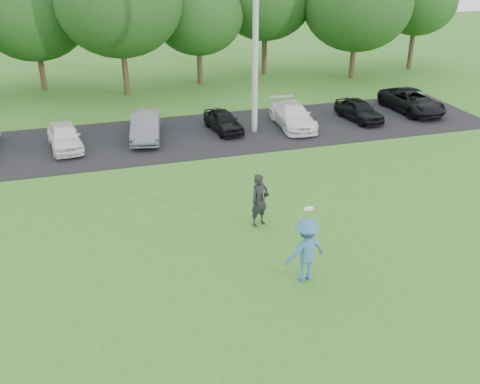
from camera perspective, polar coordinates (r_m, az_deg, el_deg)
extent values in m
plane|color=#336B1E|center=(15.62, 3.71, -9.68)|extent=(100.00, 100.00, 0.00)
cube|color=black|center=(26.87, -5.81, 5.97)|extent=(32.00, 6.50, 0.03)
cylinder|color=#A2A39E|center=(26.09, 1.68, 17.88)|extent=(0.28, 0.28, 10.96)
imported|color=#356797|center=(15.36, 7.04, -6.16)|extent=(1.37, 0.94, 1.95)
cylinder|color=white|center=(14.77, 7.32, -1.77)|extent=(0.28, 0.27, 0.11)
imported|color=black|center=(18.11, 2.09, -0.87)|extent=(0.80, 0.67, 1.87)
cube|color=black|center=(17.89, 2.83, -0.26)|extent=(0.17, 0.14, 0.10)
imported|color=white|center=(26.17, -18.21, 5.62)|extent=(1.78, 3.54, 1.16)
imported|color=#56585D|center=(26.55, -10.02, 6.93)|extent=(1.96, 3.99, 1.26)
imported|color=black|center=(27.28, -1.80, 7.61)|extent=(1.65, 3.24, 1.06)
imported|color=white|center=(28.02, 5.63, 8.11)|extent=(1.84, 4.12, 1.18)
imported|color=black|center=(29.65, 12.58, 8.55)|extent=(1.75, 3.42, 1.11)
imported|color=black|center=(31.91, 17.87, 9.24)|extent=(2.25, 4.49, 1.22)
cylinder|color=#38281C|center=(37.23, -20.33, 11.86)|extent=(0.36, 0.36, 2.20)
ellipsoid|color=#214C19|center=(36.63, -21.22, 17.31)|extent=(6.68, 6.68, 5.68)
cylinder|color=#38281C|center=(34.46, -12.12, 12.28)|extent=(0.36, 0.36, 2.70)
ellipsoid|color=#214C19|center=(33.78, -12.80, 19.10)|extent=(7.42, 7.42, 6.31)
cylinder|color=#38281C|center=(36.58, -4.31, 13.12)|extent=(0.36, 0.36, 2.20)
ellipsoid|color=#214C19|center=(36.01, -4.49, 18.19)|extent=(5.76, 5.76, 4.90)
cylinder|color=#38281C|center=(39.17, 2.60, 14.39)|extent=(0.36, 0.36, 2.70)
cylinder|color=#38281C|center=(38.88, 11.88, 13.42)|extent=(0.36, 0.36, 2.20)
ellipsoid|color=#214C19|center=(38.28, 12.42, 18.99)|extent=(7.24, 7.24, 6.15)
cylinder|color=#38281C|center=(42.81, 17.77, 14.21)|extent=(0.36, 0.36, 2.70)
ellipsoid|color=#214C19|center=(42.32, 18.42, 18.76)|extent=(5.58, 5.58, 4.74)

